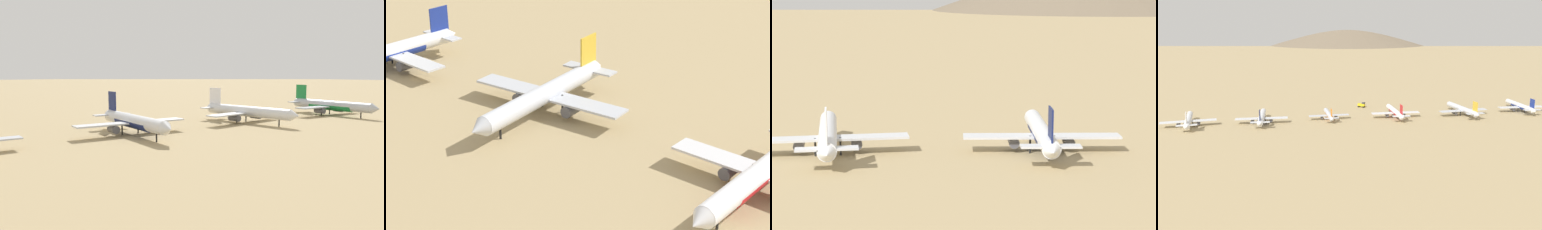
# 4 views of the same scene
# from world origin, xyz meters

# --- Properties ---
(parked_jet_4) EXTENTS (40.11, 32.71, 11.57)m
(parked_jet_4) POSITION_xyz_m (0.93, 44.79, 3.85)
(parked_jet_4) COLOR silver
(parked_jet_4) RESTS_ON ground
(parked_jet_5) EXTENTS (40.63, 32.97, 11.73)m
(parked_jet_5) POSITION_xyz_m (4.18, 88.56, 3.95)
(parked_jet_5) COLOR silver
(parked_jet_5) RESTS_ON ground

